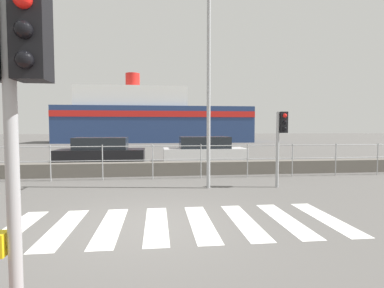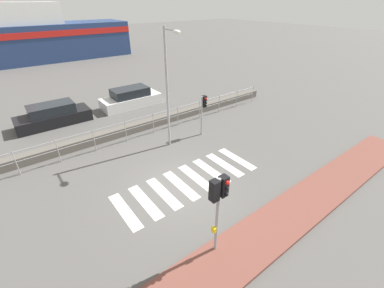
% 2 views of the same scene
% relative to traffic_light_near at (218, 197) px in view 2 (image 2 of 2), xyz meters
% --- Properties ---
extents(ground_plane, '(160.00, 160.00, 0.00)m').
position_rel_traffic_light_near_xyz_m(ground_plane, '(0.92, 3.52, -2.34)').
color(ground_plane, '#565451').
extents(sidewalk_brick, '(24.00, 1.80, 0.12)m').
position_rel_traffic_light_near_xyz_m(sidewalk_brick, '(0.92, -0.58, -2.28)').
color(sidewalk_brick, brown).
rests_on(sidewalk_brick, ground_plane).
extents(crosswalk, '(6.75, 2.40, 0.01)m').
position_rel_traffic_light_near_xyz_m(crosswalk, '(1.53, 3.52, -2.33)').
color(crosswalk, silver).
rests_on(crosswalk, ground_plane).
extents(seawall, '(24.37, 0.55, 0.53)m').
position_rel_traffic_light_near_xyz_m(seawall, '(0.92, 9.68, -2.07)').
color(seawall, '#605B54').
rests_on(seawall, ground_plane).
extents(harbor_fence, '(21.97, 0.04, 1.30)m').
position_rel_traffic_light_near_xyz_m(harbor_fence, '(0.92, 8.80, -1.49)').
color(harbor_fence, '#9EA0A3').
rests_on(harbor_fence, ground_plane).
extents(traffic_light_near, '(0.58, 0.41, 2.99)m').
position_rel_traffic_light_near_xyz_m(traffic_light_near, '(0.00, 0.00, 0.00)').
color(traffic_light_near, '#9EA0A3').
rests_on(traffic_light_near, ground_plane).
extents(traffic_light_far, '(0.34, 0.32, 2.45)m').
position_rel_traffic_light_near_xyz_m(traffic_light_far, '(5.07, 6.81, -0.54)').
color(traffic_light_far, '#9EA0A3').
rests_on(traffic_light_far, ground_plane).
extents(streetlamp, '(0.32, 1.27, 6.27)m').
position_rel_traffic_light_near_xyz_m(streetlamp, '(2.72, 6.72, 1.55)').
color(streetlamp, '#9EA0A3').
rests_on(streetlamp, ground_plane).
extents(ferry_boat, '(24.47, 6.48, 8.80)m').
position_rel_traffic_light_near_xyz_m(ferry_boat, '(0.33, 36.95, 0.65)').
color(ferry_boat, navy).
rests_on(ferry_boat, ground_plane).
extents(parked_car_black, '(4.55, 1.75, 1.40)m').
position_rel_traffic_light_near_xyz_m(parked_car_black, '(-1.88, 13.94, -1.74)').
color(parked_car_black, black).
rests_on(parked_car_black, ground_plane).
extents(parked_car_white, '(4.52, 1.80, 1.42)m').
position_rel_traffic_light_near_xyz_m(parked_car_white, '(3.69, 13.94, -1.73)').
color(parked_car_white, silver).
rests_on(parked_car_white, ground_plane).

